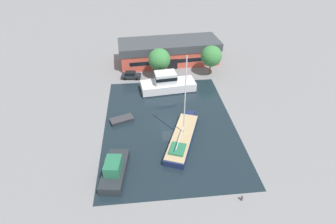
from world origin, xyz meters
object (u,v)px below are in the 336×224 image
quay_tree_near_building (159,60)px  parked_car (131,75)px  motor_cruiser (167,84)px  warehouse_building (169,51)px  sailboat_moored (182,137)px  small_dinghy (122,120)px  cabin_boat (115,170)px  quay_tree_by_water (211,56)px

quay_tree_near_building → parked_car: bearing=179.5°
quay_tree_near_building → motor_cruiser: (1.13, -5.79, -2.74)m
warehouse_building → motor_cruiser: bearing=-102.0°
quay_tree_near_building → sailboat_moored: sailboat_moored is taller
small_dinghy → parked_car: bearing=154.9°
small_dinghy → cabin_boat: (-0.41, -11.81, 0.68)m
quay_tree_by_water → small_dinghy: 24.82m
sailboat_moored → cabin_boat: sailboat_moored is taller
sailboat_moored → cabin_boat: size_ratio=1.86×
warehouse_building → cabin_boat: 36.60m
parked_car → sailboat_moored: bearing=28.6°
parked_car → motor_cruiser: size_ratio=0.38×
quay_tree_by_water → sailboat_moored: bearing=-113.6°
quay_tree_near_building → quay_tree_by_water: (11.29, 0.19, 0.20)m
sailboat_moored → small_dinghy: (-9.63, 5.81, -0.27)m
sailboat_moored → motor_cruiser: sailboat_moored is taller
warehouse_building → parked_car: 12.12m
quay_tree_by_water → parked_car: quay_tree_by_water is taller
warehouse_building → parked_car: size_ratio=5.62×
quay_tree_by_water → motor_cruiser: quay_tree_by_water is taller
motor_cruiser → small_dinghy: 13.02m
warehouse_building → parked_car: (-9.18, -7.69, -1.90)m
parked_car → cabin_boat: size_ratio=0.58×
warehouse_building → motor_cruiser: (-1.78, -13.53, -1.22)m
warehouse_building → sailboat_moored: size_ratio=1.75×
warehouse_building → quay_tree_by_water: size_ratio=3.64×
sailboat_moored → small_dinghy: sailboat_moored is taller
motor_cruiser → cabin_boat: motor_cruiser is taller
quay_tree_by_water → small_dinghy: bearing=-140.7°
parked_car → motor_cruiser: bearing=59.1°
sailboat_moored → quay_tree_by_water: bearing=87.2°
quay_tree_by_water → sailboat_moored: 23.57m
warehouse_building → quay_tree_near_building: 8.41m
warehouse_building → parked_car: bearing=-144.6°
parked_car → motor_cruiser: motor_cruiser is taller
sailboat_moored → motor_cruiser: size_ratio=1.23×
quay_tree_by_water → parked_car: 17.93m
parked_car → sailboat_moored: 22.73m
quay_tree_by_water → cabin_boat: bearing=-125.3°
warehouse_building → motor_cruiser: size_ratio=2.16×
quay_tree_by_water → small_dinghy: (-18.95, -15.51, -4.05)m
quay_tree_by_water → small_dinghy: quay_tree_by_water is taller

